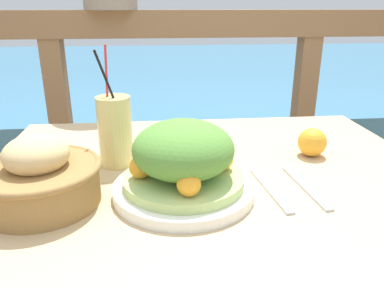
{
  "coord_description": "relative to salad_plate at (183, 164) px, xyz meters",
  "views": [
    {
      "loc": [
        -0.11,
        -0.67,
        1.03
      ],
      "look_at": [
        -0.04,
        0.04,
        0.77
      ],
      "focal_mm": 35.0,
      "sensor_mm": 36.0,
      "label": 1
    }
  ],
  "objects": [
    {
      "name": "sea_backdrop",
      "position": [
        0.06,
        3.24,
        -0.54
      ],
      "size": [
        12.0,
        4.0,
        0.45
      ],
      "color": "teal",
      "rests_on": "ground_plane"
    },
    {
      "name": "bread_basket",
      "position": [
        -0.25,
        -0.01,
        -0.01
      ],
      "size": [
        0.21,
        0.21,
        0.13
      ],
      "color": "olive",
      "rests_on": "patio_table"
    },
    {
      "name": "salad_plate",
      "position": [
        0.0,
        0.0,
        0.0
      ],
      "size": [
        0.26,
        0.26,
        0.14
      ],
      "color": "white",
      "rests_on": "patio_table"
    },
    {
      "name": "fork",
      "position": [
        0.16,
        -0.0,
        -0.06
      ],
      "size": [
        0.03,
        0.18,
        0.0
      ],
      "color": "silver",
      "rests_on": "patio_table"
    },
    {
      "name": "orange_near_basket",
      "position": [
        0.31,
        0.16,
        -0.03
      ],
      "size": [
        0.06,
        0.06,
        0.06
      ],
      "color": "#F9A328",
      "rests_on": "patio_table"
    },
    {
      "name": "drink_glass",
      "position": [
        -0.13,
        0.15,
        0.02
      ],
      "size": [
        0.07,
        0.07,
        0.25
      ],
      "color": "#DBCC7F",
      "rests_on": "patio_table"
    },
    {
      "name": "railing_fence",
      "position": [
        0.06,
        0.74,
        -0.04
      ],
      "size": [
        2.8,
        0.08,
        1.02
      ],
      "color": "brown",
      "rests_on": "ground_plane"
    },
    {
      "name": "patio_table",
      "position": [
        0.06,
        0.06,
        -0.16
      ],
      "size": [
        0.95,
        0.82,
        0.71
      ],
      "color": "tan",
      "rests_on": "ground_plane"
    },
    {
      "name": "knife",
      "position": [
        0.23,
        0.0,
        -0.06
      ],
      "size": [
        0.03,
        0.18,
        0.0
      ],
      "color": "silver",
      "rests_on": "patio_table"
    }
  ]
}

